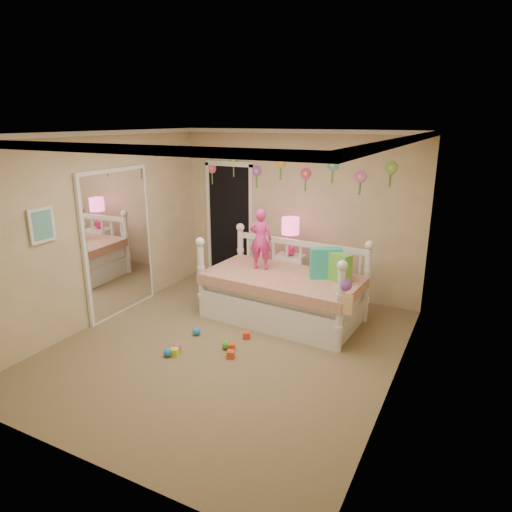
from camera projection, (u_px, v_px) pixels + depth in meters
The scene contains 18 objects.
floor at pixel (227, 347), 5.72m from camera, with size 4.00×4.50×0.01m, color #7F684C.
ceiling at pixel (223, 133), 4.97m from camera, with size 4.00×4.50×0.01m, color white.
back_wall at pixel (297, 214), 7.27m from camera, with size 4.00×0.01×2.60m, color tan.
left_wall at pixel (99, 230), 6.22m from camera, with size 0.01×4.50×2.60m, color tan.
right_wall at pixel (400, 273), 4.48m from camera, with size 0.01×4.50×2.60m, color tan.
crown_molding at pixel (223, 136), 4.98m from camera, with size 4.00×4.50×0.06m, color white, non-canonical shape.
daybed at pixel (283, 279), 6.39m from camera, with size 2.20×1.18×1.19m, color white, non-canonical shape.
pillow_turquoise at pixel (326, 263), 6.18m from camera, with size 0.42×0.15×0.42m, color #23B191.
pillow_lime at pixel (337, 267), 6.09m from camera, with size 0.41×0.15×0.38m, color #66C43B.
child at pixel (261, 239), 6.49m from camera, with size 0.32×0.21×0.88m, color #EF3698.
nightstand at pixel (289, 277), 7.16m from camera, with size 0.43×0.33×0.72m, color white.
table_lamp at pixel (290, 231), 6.94m from camera, with size 0.27×0.27×0.60m.
closet_doorway at pixel (229, 222), 7.87m from camera, with size 0.90×0.04×2.07m, color black.
flower_decals at pixel (293, 173), 7.11m from camera, with size 3.40×0.02×0.50m, color #B2668C, non-canonical shape.
mirror_closet at pixel (119, 243), 6.53m from camera, with size 0.07×1.30×2.10m, color white.
wall_picture at pixel (42, 225), 5.37m from camera, with size 0.05×0.34×0.42m, color white.
hanging_bag at pixel (344, 297), 5.40m from camera, with size 0.20×0.16×0.36m, color beige, non-canonical shape.
toy_scatter at pixel (206, 344), 5.69m from camera, with size 0.80×1.30×0.11m, color #996666, non-canonical shape.
Camera 1 is at (2.66, -4.42, 2.75)m, focal length 32.02 mm.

